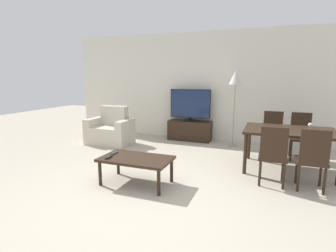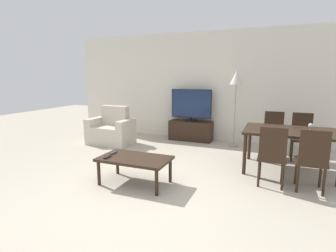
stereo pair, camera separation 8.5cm
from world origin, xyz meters
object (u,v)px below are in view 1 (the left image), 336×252
dining_table (290,134)px  tv (190,105)px  dining_chair_near_right (313,157)px  floor_lamp (235,82)px  coffee_table (136,161)px  remote_secondary (109,157)px  dining_chair_far_left (272,132)px  remote_primary (115,153)px  wine_glass_left (310,126)px  armchair (110,131)px  dining_chair_far (301,134)px  dining_chair_near (273,154)px  tv_stand (190,130)px

dining_table → tv: bearing=145.8°
dining_chair_near_right → floor_lamp: floor_lamp is taller
tv → floor_lamp: bearing=-9.2°
coffee_table → remote_secondary: (-0.37, -0.16, 0.06)m
dining_chair_far_left → remote_primary: 3.21m
coffee_table → dining_chair_near_right: size_ratio=1.16×
coffee_table → wine_glass_left: 2.86m
armchair → dining_chair_far_left: bearing=5.6°
dining_chair_far → dining_chair_near_right: bearing=-90.0°
dining_chair_near → dining_table: bearing=72.4°
tv → coffee_table: (0.04, -2.97, -0.53)m
tv → remote_secondary: bearing=-96.0°
dining_chair_far → wine_glass_left: size_ratio=6.23×
armchair → dining_chair_far_left: size_ratio=1.15×
dining_chair_near_right → dining_chair_near: bearing=180.0°
tv → dining_chair_far: tv is taller
dining_chair_far → remote_primary: 3.60m
dining_chair_near → dining_chair_far_left: size_ratio=1.00×
dining_chair_far → remote_primary: (-2.83, -2.23, -0.07)m
tv → remote_primary: bearing=-97.2°
tv_stand → dining_chair_near_right: 3.39m
dining_chair_near → dining_chair_far_left: (0.00, 1.62, 0.00)m
dining_chair_near → dining_chair_far_left: same height
tv_stand → floor_lamp: 1.67m
tv → dining_table: bearing=-34.2°
tv_stand → dining_chair_far: bearing=-15.7°
dining_chair_near → floor_lamp: 2.50m
armchair → coffee_table: armchair is taller
dining_chair_near → tv: bearing=130.1°
tv → wine_glass_left: bearing=-32.2°
coffee_table → dining_chair_far_left: dining_chair_far_left is taller
dining_table → remote_secondary: bearing=-147.2°
armchair → remote_primary: armchair is taller
coffee_table → dining_chair_near: dining_chair_near is taller
coffee_table → floor_lamp: floor_lamp is taller
floor_lamp → wine_glass_left: size_ratio=11.95×
armchair → remote_secondary: size_ratio=6.98×
dining_chair_far_left → dining_table: bearing=-72.4°
dining_chair_near → wine_glass_left: bearing=53.7°
dining_chair_far → dining_chair_far_left: (-0.51, 0.00, 0.00)m
wine_glass_left → dining_chair_near_right: bearing=-92.4°
dining_chair_far → wine_glass_left: dining_chair_far is taller
remote_primary → wine_glass_left: size_ratio=1.03×
armchair → dining_chair_far: size_ratio=1.15×
armchair → dining_chair_far: (4.15, 0.35, 0.18)m
dining_table → coffee_table: bearing=-145.8°
tv_stand → dining_chair_near: dining_chair_near is taller
dining_chair_near_right → dining_chair_far_left: 1.70m
tv_stand → floor_lamp: (1.10, -0.18, 1.24)m
dining_chair_near_right → wine_glass_left: dining_chair_near_right is taller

